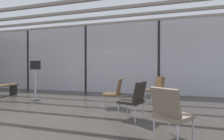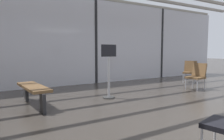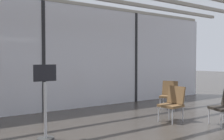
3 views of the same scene
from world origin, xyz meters
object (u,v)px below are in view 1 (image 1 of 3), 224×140
at_px(parked_airplane, 98,60).
at_px(lounge_chair_0, 170,111).
at_px(lounge_chair_4, 135,98).
at_px(waiting_bench, 1,88).
at_px(lounge_chair_3, 156,88).
at_px(lounge_chair_1, 115,91).
at_px(info_sign, 35,81).

xyz_separation_m(parked_airplane, lounge_chair_0, (5.22, -10.55, -1.37)).
height_order(lounge_chair_4, waiting_bench, lounge_chair_4).
xyz_separation_m(lounge_chair_3, lounge_chair_4, (-0.42, -2.16, 0.00)).
xyz_separation_m(lounge_chair_0, lounge_chair_1, (-1.42, 1.98, 0.00)).
relative_size(parked_airplane, info_sign, 9.35).
distance_m(lounge_chair_0, info_sign, 5.14).
distance_m(parked_airplane, info_sign, 8.31).
relative_size(parked_airplane, waiting_bench, 7.96).
height_order(lounge_chair_1, waiting_bench, lounge_chair_1).
bearing_deg(lounge_chair_0, parked_airplane, -26.40).
relative_size(lounge_chair_3, waiting_bench, 0.51).
bearing_deg(waiting_bench, lounge_chair_1, -102.74).
height_order(lounge_chair_1, lounge_chair_3, same).
bearing_deg(lounge_chair_0, waiting_bench, 15.54).
distance_m(lounge_chair_3, info_sign, 4.36).
bearing_deg(lounge_chair_3, lounge_chair_1, -74.82).
xyz_separation_m(parked_airplane, waiting_bench, (-1.24, -7.98, -1.50)).
height_order(lounge_chair_3, lounge_chair_4, same).
bearing_deg(waiting_bench, lounge_chair_0, -117.70).
xyz_separation_m(lounge_chair_1, info_sign, (-3.14, 0.38, 0.18)).
distance_m(parked_airplane, lounge_chair_4, 10.65).
bearing_deg(waiting_bench, parked_airplane, -14.77).
height_order(lounge_chair_0, info_sign, info_sign).
bearing_deg(lounge_chair_0, lounge_chair_4, -17.43).
bearing_deg(lounge_chair_4, lounge_chair_1, -125.28).
bearing_deg(parked_airplane, waiting_bench, -98.80).
bearing_deg(waiting_bench, lounge_chair_4, -111.28).
height_order(parked_airplane, lounge_chair_1, parked_airplane).
distance_m(lounge_chair_1, waiting_bench, 5.07).
bearing_deg(parked_airplane, lounge_chair_0, -63.67).
bearing_deg(lounge_chair_1, lounge_chair_0, 30.56).
bearing_deg(lounge_chair_4, info_sign, -90.92).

